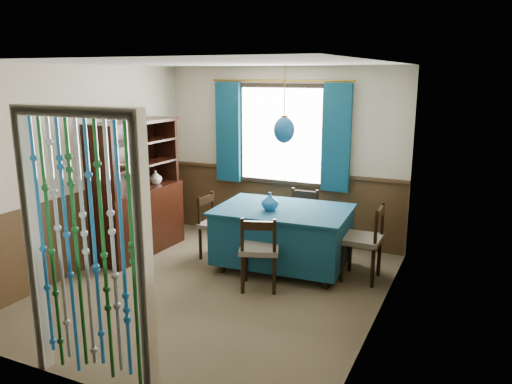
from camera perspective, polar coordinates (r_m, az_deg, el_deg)
The scene contains 22 objects.
floor at distance 5.82m, azimuth -4.62°, elevation -10.99°, with size 4.00×4.00×0.00m, color brown.
ceiling at distance 5.30m, azimuth -5.14°, elevation 14.46°, with size 4.00×4.00×0.00m, color silver.
wall_back at distance 7.20m, azimuth 3.03°, elevation 4.22°, with size 3.60×3.60×0.00m, color beige.
wall_front at distance 3.87m, azimuth -19.66°, elevation -4.65°, with size 3.60×3.60×0.00m, color beige.
wall_left at distance 6.49m, azimuth -18.85°, elevation 2.50°, with size 4.00×4.00×0.00m, color beige.
wall_right at distance 4.81m, azimuth 14.13°, elevation -0.81°, with size 4.00×4.00×0.00m, color beige.
wainscot_back at distance 7.34m, azimuth 2.91°, elevation -1.59°, with size 3.60×3.60×0.00m, color #402C18.
wainscot_front at distance 4.17m, azimuth -18.68°, elevation -14.46°, with size 3.60×3.60×0.00m, color #402C18.
wainscot_left at distance 6.65m, azimuth -18.27°, elevation -3.86°, with size 4.00×4.00×0.00m, color #402C18.
wainscot_right at distance 5.05m, azimuth 13.47°, elevation -9.07°, with size 4.00×4.00×0.00m, color #402C18.
window at distance 7.11m, azimuth 2.91°, elevation 6.55°, with size 1.32×0.12×1.42m, color black.
doorway at distance 3.98m, azimuth -18.83°, elevation -7.17°, with size 1.16×0.12×2.18m, color silver, non-canonical shape.
dining_table at distance 6.24m, azimuth 3.08°, elevation -4.80°, with size 1.68×1.21×0.78m.
chair_near at distance 5.63m, azimuth 0.38°, elevation -6.64°, with size 0.55×0.54×0.88m.
chair_far at distance 6.83m, azimuth 5.19°, elevation -3.16°, with size 0.43×0.41×0.86m.
chair_left at distance 6.63m, azimuth -4.68°, elevation -3.71°, with size 0.42×0.43×0.85m.
chair_right at distance 6.01m, azimuth 12.30°, elevation -5.40°, with size 0.44×0.46×0.92m.
sideboard at distance 6.92m, azimuth -13.34°, elevation -1.84°, with size 0.54×1.40×1.80m.
pendant_lamp at distance 5.96m, azimuth 3.24°, elevation 7.12°, with size 0.25×0.25×0.91m.
vase_table at distance 6.04m, azimuth 1.61°, elevation -1.17°, with size 0.19×0.19×0.20m, color #145189.
bowl_shelf at distance 6.54m, azimuth -14.70°, elevation 2.92°, with size 0.20×0.20×0.05m, color beige.
vase_sideboard at distance 7.06m, azimuth -11.41°, elevation 1.75°, with size 0.19×0.19×0.20m, color beige.
Camera 1 is at (2.63, -4.60, 2.40)m, focal length 35.00 mm.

